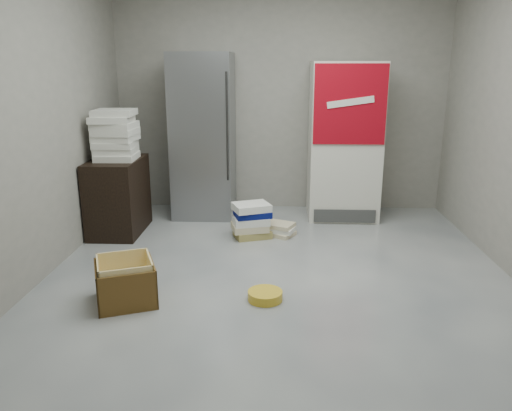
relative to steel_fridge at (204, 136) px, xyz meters
The scene contains 10 objects.
ground 2.50m from the steel_fridge, 67.10° to the right, with size 5.00×5.00×0.00m, color #B0B0AC.
room_shell 2.46m from the steel_fridge, 67.10° to the right, with size 4.04×5.04×2.82m.
steel_fridge is the anchor object (origin of this frame).
coke_cooler 1.65m from the steel_fridge, ahead, with size 0.80×0.73×1.80m.
wood_shelf 1.23m from the steel_fridge, 138.69° to the right, with size 0.50×0.80×0.80m, color black.
supply_box_stack 1.10m from the steel_fridge, 138.18° to the right, with size 0.45×0.45×0.52m.
phonebook_stack_main 1.29m from the steel_fridge, 54.03° to the right, with size 0.46×0.41×0.37m.
phonebook_stack_side 1.48m from the steel_fridge, 40.18° to the right, with size 0.38×0.35×0.13m.
cardboard_box 2.54m from the steel_fridge, 96.31° to the right, with size 0.56×0.56×0.35m.
bucket_lid 2.61m from the steel_fridge, 70.88° to the right, with size 0.27×0.27×0.07m, color gold.
Camera 1 is at (-0.00, -3.71, 1.76)m, focal length 35.00 mm.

